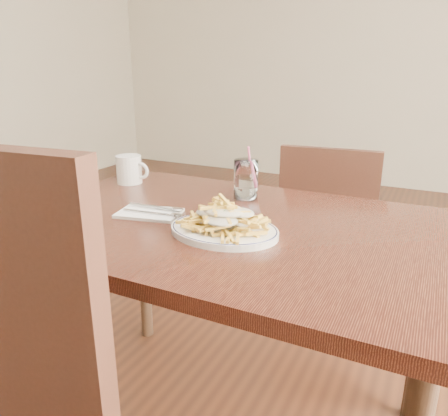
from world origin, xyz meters
The scene contains 8 objects.
table centered at (0.00, 0.00, 0.67)m, with size 1.20×0.80×0.75m.
chair_far centered at (0.13, 0.77, 0.48)m, with size 0.42×0.42×0.85m.
fries_plate centered at (0.05, -0.09, 0.76)m, with size 0.33×0.30×0.02m.
loaded_fries centered at (0.05, -0.09, 0.80)m, with size 0.24×0.21×0.06m.
napkin centered at (-0.21, -0.05, 0.75)m, with size 0.18×0.12×0.01m, color white.
cutlery centered at (-0.21, -0.04, 0.76)m, with size 0.21×0.09×0.01m.
water_glass centered at (-0.02, 0.23, 0.81)m, with size 0.08×0.08×0.17m.
coffee_mug centered at (-0.48, 0.21, 0.80)m, with size 0.13×0.09×0.10m.
Camera 1 is at (0.52, -1.02, 1.16)m, focal length 35.00 mm.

